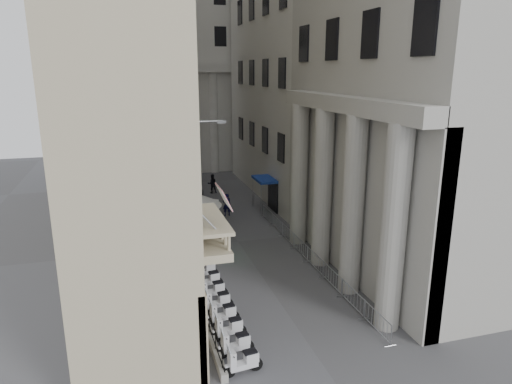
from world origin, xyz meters
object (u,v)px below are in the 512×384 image
at_px(scooter_0, 244,373).
at_px(pedestrian_a, 227,205).
at_px(security_tent, 183,196).
at_px(street_lamp, 188,179).
at_px(info_kiosk, 211,248).
at_px(pedestrian_b, 212,184).

height_order(scooter_0, pedestrian_a, pedestrian_a).
distance_m(security_tent, pedestrian_a, 6.00).
xyz_separation_m(security_tent, street_lamp, (-0.20, -5.03, 2.49)).
height_order(scooter_0, security_tent, security_tent).
bearing_deg(scooter_0, pedestrian_a, -17.35).
xyz_separation_m(street_lamp, info_kiosk, (1.31, -0.19, -4.75)).
xyz_separation_m(info_kiosk, pedestrian_a, (3.08, 8.98, 0.18)).
xyz_separation_m(security_tent, pedestrian_a, (4.19, 3.76, -2.07)).
distance_m(pedestrian_a, pedestrian_b, 7.85).
distance_m(info_kiosk, pedestrian_a, 9.49).
bearing_deg(info_kiosk, pedestrian_a, 62.37).
bearing_deg(info_kiosk, pedestrian_b, 70.24).
relative_size(pedestrian_a, pedestrian_b, 1.01).
distance_m(street_lamp, pedestrian_b, 17.85).
xyz_separation_m(scooter_0, pedestrian_a, (4.01, 21.09, 0.99)).
xyz_separation_m(security_tent, pedestrian_b, (4.40, 11.60, -2.07)).
bearing_deg(pedestrian_a, info_kiosk, 71.84).
relative_size(security_tent, pedestrian_a, 2.28).
bearing_deg(pedestrian_b, info_kiosk, 78.92).
bearing_deg(scooter_0, security_tent, -5.98).
bearing_deg(scooter_0, street_lamp, -4.81).
bearing_deg(scooter_0, info_kiosk, -10.95).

